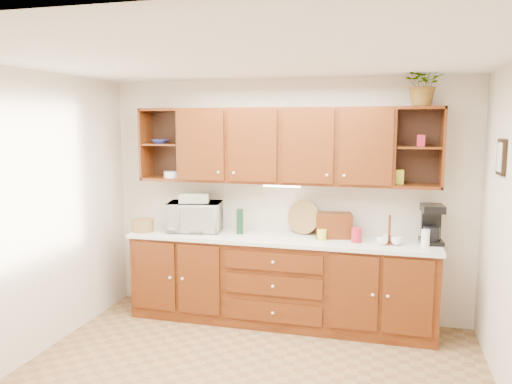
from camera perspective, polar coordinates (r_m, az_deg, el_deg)
The scene contains 24 objects.
ceiling at distance 3.78m, azimuth -1.84°, elevation 15.06°, with size 4.00×4.00×0.00m, color white.
back_wall at distance 5.51m, azimuth 3.42°, elevation -0.77°, with size 4.00×4.00×0.00m, color beige.
left_wall at distance 4.80m, azimuth -25.35°, elevation -2.83°, with size 3.50×3.50×0.00m, color beige.
base_cabinets at distance 5.42m, azimuth 2.71°, elevation -10.16°, with size 3.20×0.60×0.90m, color #3A1506.
countertop at distance 5.28m, azimuth 2.72°, elevation -5.34°, with size 3.24×0.64×0.04m, color silver.
upper_cabinets at distance 5.29m, azimuth 3.23°, elevation 5.32°, with size 3.20×0.33×0.80m.
undercabinet_light at distance 5.28m, azimuth 2.97°, elevation 0.71°, with size 0.40×0.05×0.03m, color white.
framed_picture at distance 4.59m, azimuth 26.24°, elevation 3.60°, with size 0.03×0.24×0.30m, color black.
wicker_basket at distance 5.66m, azimuth -12.79°, elevation -3.73°, with size 0.24×0.24×0.13m, color olive.
microwave at distance 5.58m, azimuth -7.01°, elevation -2.80°, with size 0.58×0.39×0.32m, color beige.
towel_stack at distance 5.54m, azimuth -7.05°, elevation -0.68°, with size 0.32×0.23×0.10m, color #DDC168.
wine_bottle at distance 5.38m, azimuth -1.85°, elevation -3.38°, with size 0.07×0.07×0.27m, color #10321B.
woven_tray at distance 5.44m, azimuth 5.41°, elevation -4.68°, with size 0.37×0.37×0.02m, color olive.
bread_box at distance 5.29m, azimuth 8.88°, elevation -3.78°, with size 0.37×0.23×0.26m, color #3A1506.
mug_tree at distance 5.12m, azimuth 14.96°, elevation -5.28°, with size 0.27×0.27×0.29m.
canister_red at distance 5.12m, azimuth 11.41°, elevation -4.86°, with size 0.10×0.10×0.15m, color #A7182A.
canister_white at distance 5.12m, azimuth 18.79°, elevation -5.00°, with size 0.08×0.08×0.17m, color white.
canister_yellow at distance 5.16m, azimuth 7.54°, elevation -4.86°, with size 0.09×0.09×0.11m, color gold.
coffee_maker at distance 5.27m, azimuth 19.44°, elevation -3.52°, with size 0.23×0.29×0.39m.
bowl_stack at distance 5.71m, azimuth -10.87°, elevation 5.68°, with size 0.18×0.18×0.05m, color navy.
plate_stack at distance 5.70m, azimuth -9.47°, elevation 2.01°, with size 0.21×0.21×0.07m, color white.
pantry_box_yellow at distance 5.20m, azimuth 16.04°, elevation 1.66°, with size 0.08×0.06×0.14m, color gold.
pantry_box_red at distance 5.17m, azimuth 18.34°, elevation 5.59°, with size 0.08×0.07×0.11m, color #A7182A.
potted_plant at distance 5.14m, azimuth 18.68°, elevation 11.66°, with size 0.38×0.33×0.43m, color #999999.
Camera 1 is at (1.07, -3.59, 2.13)m, focal length 35.00 mm.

